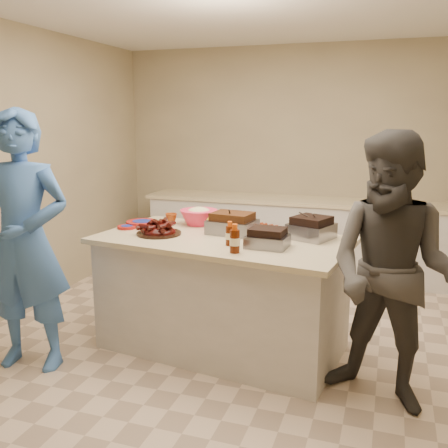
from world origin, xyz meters
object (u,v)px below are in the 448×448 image
(rib_platter, at_px, (159,234))
(roasting_pan, at_px, (311,238))
(mustard_bottle, at_px, (209,230))
(plastic_cup, at_px, (171,224))
(bbq_bottle_a, at_px, (230,245))
(guest_blue, at_px, (35,363))
(guest_gray, at_px, (383,401))
(coleslaw_bowl, at_px, (199,225))
(island, at_px, (222,347))
(bbq_bottle_b, at_px, (235,253))

(rib_platter, distance_m, roasting_pan, 1.21)
(mustard_bottle, xyz_separation_m, plastic_cup, (-0.40, 0.11, 0.00))
(bbq_bottle_a, bearing_deg, mustard_bottle, 126.56)
(rib_platter, relative_size, guest_blue, 0.19)
(guest_gray, bearing_deg, rib_platter, -172.79)
(roasting_pan, distance_m, guest_blue, 2.33)
(guest_blue, bearing_deg, coleslaw_bowl, 40.77)
(coleslaw_bowl, height_order, mustard_bottle, coleslaw_bowl)
(mustard_bottle, xyz_separation_m, guest_blue, (-1.08, -0.95, -0.92))
(rib_platter, height_order, bbq_bottle_a, bbq_bottle_a)
(coleslaw_bowl, bearing_deg, guest_gray, -26.73)
(roasting_pan, height_order, guest_blue, roasting_pan)
(rib_platter, bearing_deg, island, 6.00)
(bbq_bottle_a, bearing_deg, rib_platter, 167.04)
(rib_platter, bearing_deg, guest_gray, -11.55)
(bbq_bottle_a, bearing_deg, island, 122.60)
(roasting_pan, xyz_separation_m, bbq_bottle_a, (-0.54, -0.40, 0.00))
(roasting_pan, xyz_separation_m, guest_blue, (-1.94, -0.92, -0.92))
(mustard_bottle, height_order, guest_gray, mustard_bottle)
(coleslaw_bowl, relative_size, bbq_bottle_a, 1.83)
(roasting_pan, distance_m, bbq_bottle_a, 0.67)
(bbq_bottle_b, bearing_deg, coleslaw_bowl, 126.25)
(mustard_bottle, bearing_deg, island, -50.29)
(guest_blue, bearing_deg, roasting_pan, 15.73)
(roasting_pan, distance_m, plastic_cup, 1.26)
(coleslaw_bowl, distance_m, mustard_bottle, 0.23)
(bbq_bottle_a, xyz_separation_m, plastic_cup, (-0.72, 0.55, 0.00))
(coleslaw_bowl, bearing_deg, island, -48.62)
(roasting_pan, bearing_deg, guest_gray, -24.78)
(island, xyz_separation_m, roasting_pan, (0.67, 0.20, 0.92))
(bbq_bottle_b, height_order, plastic_cup, bbq_bottle_b)
(plastic_cup, bearing_deg, roasting_pan, -6.49)
(roasting_pan, height_order, guest_gray, roasting_pan)
(roasting_pan, xyz_separation_m, mustard_bottle, (-0.86, 0.03, 0.00))
(mustard_bottle, relative_size, guest_blue, 0.06)
(island, bearing_deg, coleslaw_bowl, 139.09)
(bbq_bottle_a, xyz_separation_m, mustard_bottle, (-0.32, 0.44, 0.00))
(coleslaw_bowl, xyz_separation_m, mustard_bottle, (0.16, -0.16, 0.00))
(bbq_bottle_b, relative_size, guest_gray, 0.11)
(rib_platter, height_order, guest_gray, rib_platter)
(island, xyz_separation_m, bbq_bottle_a, (0.13, -0.20, 0.92))
(island, distance_m, roasting_pan, 1.16)
(rib_platter, distance_m, coleslaw_bowl, 0.48)
(island, distance_m, bbq_bottle_a, 0.95)
(coleslaw_bowl, distance_m, guest_gray, 2.04)
(roasting_pan, bearing_deg, mustard_bottle, -161.53)
(island, relative_size, roasting_pan, 6.55)
(plastic_cup, bearing_deg, mustard_bottle, -15.34)
(mustard_bottle, bearing_deg, coleslaw_bowl, 133.63)
(rib_platter, relative_size, bbq_bottle_a, 2.00)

